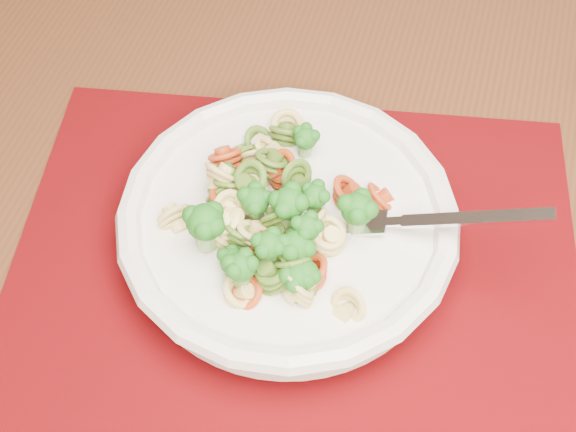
% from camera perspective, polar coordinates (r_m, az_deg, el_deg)
% --- Properties ---
extents(dining_table, '(1.42, 0.94, 0.71)m').
position_cam_1_polar(dining_table, '(0.80, 6.91, 1.06)').
color(dining_table, '#4D2815').
rests_on(dining_table, ground).
extents(placemat, '(0.51, 0.44, 0.00)m').
position_cam_1_polar(placemat, '(0.64, 0.45, -3.59)').
color(placemat, '#540307').
rests_on(placemat, dining_table).
extents(pasta_bowl, '(0.27, 0.27, 0.05)m').
position_cam_1_polar(pasta_bowl, '(0.63, 0.00, -0.51)').
color(pasta_bowl, silver).
rests_on(pasta_bowl, placemat).
extents(pasta_broccoli_heap, '(0.23, 0.23, 0.06)m').
position_cam_1_polar(pasta_broccoli_heap, '(0.62, -0.00, 0.32)').
color(pasta_broccoli_heap, tan).
rests_on(pasta_broccoli_heap, pasta_bowl).
extents(fork, '(0.18, 0.04, 0.08)m').
position_cam_1_polar(fork, '(0.61, 5.86, -0.50)').
color(fork, silver).
rests_on(fork, pasta_bowl).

